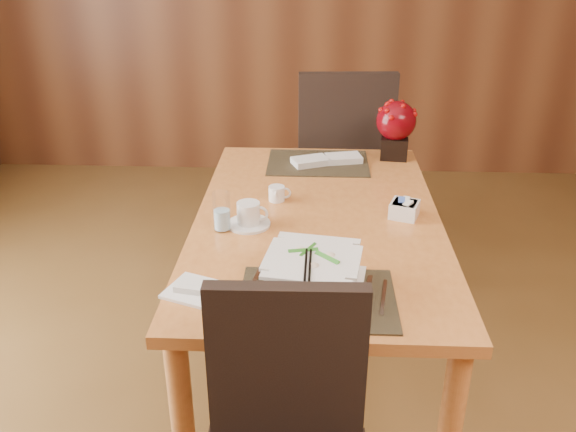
{
  "coord_description": "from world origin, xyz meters",
  "views": [
    {
      "loc": [
        -0.02,
        -1.43,
        1.73
      ],
      "look_at": [
        -0.1,
        0.35,
        0.87
      ],
      "focal_mm": 38.0,
      "sensor_mm": 36.0,
      "label": 1
    }
  ],
  "objects_px": {
    "water_glass": "(222,211)",
    "sugar_caddy": "(404,209)",
    "dining_table": "(317,240)",
    "berry_decor": "(396,126)",
    "soup_setting": "(312,274)",
    "bread_plate": "(193,290)",
    "coffee_cup": "(249,216)",
    "far_chair": "(343,156)",
    "creamer_jug": "(277,193)"
  },
  "relations": [
    {
      "from": "sugar_caddy",
      "to": "far_chair",
      "type": "bearing_deg",
      "value": 100.21
    },
    {
      "from": "water_glass",
      "to": "far_chair",
      "type": "bearing_deg",
      "value": 67.96
    },
    {
      "from": "sugar_caddy",
      "to": "berry_decor",
      "type": "relative_size",
      "value": 0.37
    },
    {
      "from": "sugar_caddy",
      "to": "soup_setting",
      "type": "bearing_deg",
      "value": -122.5
    },
    {
      "from": "coffee_cup",
      "to": "dining_table",
      "type": "bearing_deg",
      "value": 18.76
    },
    {
      "from": "soup_setting",
      "to": "coffee_cup",
      "type": "xyz_separation_m",
      "value": [
        -0.23,
        0.43,
        -0.02
      ]
    },
    {
      "from": "soup_setting",
      "to": "coffee_cup",
      "type": "bearing_deg",
      "value": 127.39
    },
    {
      "from": "berry_decor",
      "to": "sugar_caddy",
      "type": "bearing_deg",
      "value": -92.8
    },
    {
      "from": "soup_setting",
      "to": "sugar_caddy",
      "type": "height_order",
      "value": "soup_setting"
    },
    {
      "from": "dining_table",
      "to": "water_glass",
      "type": "bearing_deg",
      "value": -159.85
    },
    {
      "from": "soup_setting",
      "to": "bread_plate",
      "type": "height_order",
      "value": "soup_setting"
    },
    {
      "from": "coffee_cup",
      "to": "water_glass",
      "type": "bearing_deg",
      "value": -156.11
    },
    {
      "from": "water_glass",
      "to": "far_chair",
      "type": "distance_m",
      "value": 1.27
    },
    {
      "from": "water_glass",
      "to": "creamer_jug",
      "type": "distance_m",
      "value": 0.32
    },
    {
      "from": "sugar_caddy",
      "to": "far_chair",
      "type": "height_order",
      "value": "far_chair"
    },
    {
      "from": "dining_table",
      "to": "sugar_caddy",
      "type": "relative_size",
      "value": 15.44
    },
    {
      "from": "sugar_caddy",
      "to": "far_chair",
      "type": "relative_size",
      "value": 0.09
    },
    {
      "from": "water_glass",
      "to": "sugar_caddy",
      "type": "xyz_separation_m",
      "value": [
        0.65,
        0.14,
        -0.04
      ]
    },
    {
      "from": "bread_plate",
      "to": "dining_table",
      "type": "bearing_deg",
      "value": 55.18
    },
    {
      "from": "water_glass",
      "to": "sugar_caddy",
      "type": "height_order",
      "value": "water_glass"
    },
    {
      "from": "sugar_caddy",
      "to": "creamer_jug",
      "type": "bearing_deg",
      "value": 165.37
    },
    {
      "from": "dining_table",
      "to": "coffee_cup",
      "type": "distance_m",
      "value": 0.29
    },
    {
      "from": "water_glass",
      "to": "soup_setting",
      "type": "bearing_deg",
      "value": -50.38
    },
    {
      "from": "berry_decor",
      "to": "far_chair",
      "type": "bearing_deg",
      "value": 118.89
    },
    {
      "from": "coffee_cup",
      "to": "sugar_caddy",
      "type": "bearing_deg",
      "value": 9.78
    },
    {
      "from": "coffee_cup",
      "to": "creamer_jug",
      "type": "bearing_deg",
      "value": 68.76
    },
    {
      "from": "water_glass",
      "to": "coffee_cup",
      "type": "bearing_deg",
      "value": 23.89
    },
    {
      "from": "dining_table",
      "to": "creamer_jug",
      "type": "height_order",
      "value": "creamer_jug"
    },
    {
      "from": "far_chair",
      "to": "water_glass",
      "type": "bearing_deg",
      "value": 64.38
    },
    {
      "from": "coffee_cup",
      "to": "water_glass",
      "type": "xyz_separation_m",
      "value": [
        -0.09,
        -0.04,
        0.03
      ]
    },
    {
      "from": "bread_plate",
      "to": "sugar_caddy",
      "type": "bearing_deg",
      "value": 38.28
    },
    {
      "from": "dining_table",
      "to": "sugar_caddy",
      "type": "distance_m",
      "value": 0.34
    },
    {
      "from": "berry_decor",
      "to": "creamer_jug",
      "type": "bearing_deg",
      "value": -135.06
    },
    {
      "from": "coffee_cup",
      "to": "far_chair",
      "type": "height_order",
      "value": "far_chair"
    },
    {
      "from": "sugar_caddy",
      "to": "bread_plate",
      "type": "relative_size",
      "value": 0.66
    },
    {
      "from": "berry_decor",
      "to": "bread_plate",
      "type": "distance_m",
      "value": 1.38
    },
    {
      "from": "sugar_caddy",
      "to": "far_chair",
      "type": "xyz_separation_m",
      "value": [
        -0.18,
        1.02,
        -0.17
      ]
    },
    {
      "from": "coffee_cup",
      "to": "soup_setting",
      "type": "bearing_deg",
      "value": -61.52
    },
    {
      "from": "creamer_jug",
      "to": "sugar_caddy",
      "type": "relative_size",
      "value": 0.83
    },
    {
      "from": "bread_plate",
      "to": "creamer_jug",
      "type": "bearing_deg",
      "value": 72.86
    },
    {
      "from": "coffee_cup",
      "to": "bread_plate",
      "type": "distance_m",
      "value": 0.46
    },
    {
      "from": "soup_setting",
      "to": "far_chair",
      "type": "height_order",
      "value": "far_chair"
    },
    {
      "from": "dining_table",
      "to": "creamer_jug",
      "type": "xyz_separation_m",
      "value": [
        -0.16,
        0.14,
        0.13
      ]
    },
    {
      "from": "dining_table",
      "to": "water_glass",
      "type": "distance_m",
      "value": 0.4
    },
    {
      "from": "soup_setting",
      "to": "water_glass",
      "type": "distance_m",
      "value": 0.5
    },
    {
      "from": "soup_setting",
      "to": "coffee_cup",
      "type": "distance_m",
      "value": 0.48
    },
    {
      "from": "creamer_jug",
      "to": "sugar_caddy",
      "type": "height_order",
      "value": "same"
    },
    {
      "from": "water_glass",
      "to": "far_chair",
      "type": "relative_size",
      "value": 0.13
    },
    {
      "from": "creamer_jug",
      "to": "far_chair",
      "type": "relative_size",
      "value": 0.07
    },
    {
      "from": "far_chair",
      "to": "sugar_caddy",
      "type": "bearing_deg",
      "value": 96.63
    }
  ]
}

